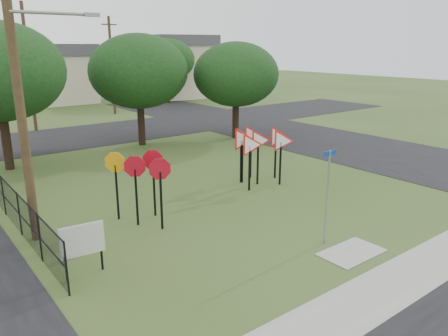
{
  "coord_description": "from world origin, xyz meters",
  "views": [
    {
      "loc": [
        -10.46,
        -9.56,
        6.09
      ],
      "look_at": [
        -0.73,
        3.0,
        1.6
      ],
      "focal_mm": 35.0,
      "sensor_mm": 36.0,
      "label": 1
    }
  ],
  "objects_px": {
    "info_board": "(82,242)",
    "street_name_sign": "(327,191)",
    "yield_sign_cluster": "(257,142)",
    "stop_sign_cluster": "(141,172)"
  },
  "relations": [
    {
      "from": "yield_sign_cluster",
      "to": "info_board",
      "type": "bearing_deg",
      "value": -160.17
    },
    {
      "from": "yield_sign_cluster",
      "to": "info_board",
      "type": "relative_size",
      "value": 2.19
    },
    {
      "from": "street_name_sign",
      "to": "stop_sign_cluster",
      "type": "distance_m",
      "value": 6.31
    },
    {
      "from": "stop_sign_cluster",
      "to": "yield_sign_cluster",
      "type": "bearing_deg",
      "value": 8.84
    },
    {
      "from": "street_name_sign",
      "to": "yield_sign_cluster",
      "type": "distance_m",
      "value": 6.57
    },
    {
      "from": "street_name_sign",
      "to": "info_board",
      "type": "xyz_separation_m",
      "value": [
        -6.77,
        2.7,
        -0.75
      ]
    },
    {
      "from": "street_name_sign",
      "to": "yield_sign_cluster",
      "type": "bearing_deg",
      "value": 67.28
    },
    {
      "from": "info_board",
      "to": "yield_sign_cluster",
      "type": "bearing_deg",
      "value": 19.83
    },
    {
      "from": "street_name_sign",
      "to": "yield_sign_cluster",
      "type": "height_order",
      "value": "street_name_sign"
    },
    {
      "from": "info_board",
      "to": "street_name_sign",
      "type": "bearing_deg",
      "value": -21.77
    }
  ]
}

